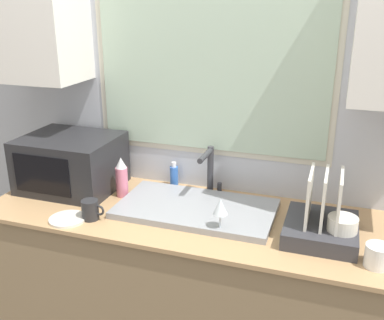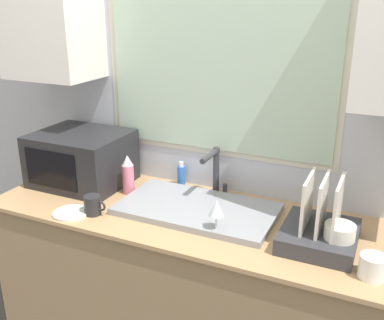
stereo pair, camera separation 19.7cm
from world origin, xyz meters
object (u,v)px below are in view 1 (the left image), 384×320
(microwave, at_px, (71,163))
(soap_bottle, at_px, (174,176))
(dish_rack, at_px, (323,223))
(wine_glass, at_px, (220,208))
(mug_near_sink, at_px, (91,210))
(faucet, at_px, (210,167))
(spray_bottle, at_px, (122,178))

(microwave, bearing_deg, soap_bottle, 20.37)
(dish_rack, xyz_separation_m, wine_glass, (-0.42, -0.10, 0.05))
(mug_near_sink, bearing_deg, dish_rack, 9.18)
(microwave, height_order, dish_rack, dish_rack)
(dish_rack, bearing_deg, microwave, 174.35)
(faucet, distance_m, mug_near_sink, 0.62)
(microwave, bearing_deg, wine_glass, -14.83)
(microwave, xyz_separation_m, wine_glass, (0.87, -0.23, -0.02))
(faucet, xyz_separation_m, spray_bottle, (-0.41, -0.16, -0.05))
(dish_rack, bearing_deg, soap_bottle, 158.17)
(soap_bottle, height_order, mug_near_sink, soap_bottle)
(faucet, bearing_deg, spray_bottle, -159.49)
(soap_bottle, bearing_deg, mug_near_sink, -115.05)
(wine_glass, bearing_deg, soap_bottle, 131.40)
(dish_rack, bearing_deg, faucet, 155.06)
(spray_bottle, height_order, soap_bottle, spray_bottle)
(faucet, distance_m, microwave, 0.73)
(microwave, relative_size, mug_near_sink, 4.33)
(microwave, xyz_separation_m, spray_bottle, (0.30, -0.02, -0.04))
(microwave, xyz_separation_m, dish_rack, (1.29, -0.13, -0.07))
(microwave, distance_m, soap_bottle, 0.54)
(microwave, height_order, spray_bottle, microwave)
(spray_bottle, bearing_deg, wine_glass, -20.66)
(spray_bottle, xyz_separation_m, mug_near_sink, (-0.02, -0.28, -0.05))
(dish_rack, height_order, wine_glass, dish_rack)
(faucet, relative_size, spray_bottle, 1.21)
(faucet, relative_size, mug_near_sink, 2.26)
(dish_rack, distance_m, wine_glass, 0.43)
(dish_rack, distance_m, soap_bottle, 0.85)
(microwave, relative_size, spray_bottle, 2.32)
(soap_bottle, bearing_deg, wine_glass, -48.60)
(microwave, relative_size, dish_rack, 1.43)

